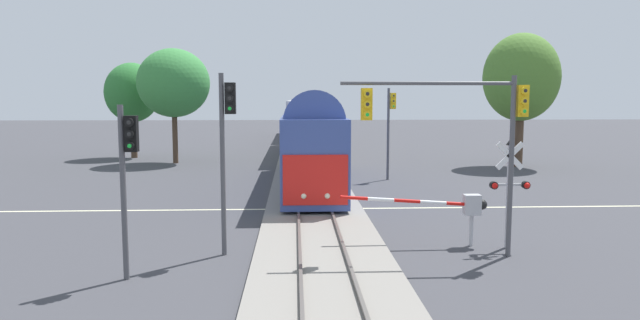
{
  "coord_description": "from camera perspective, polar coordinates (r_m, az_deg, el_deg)",
  "views": [
    {
      "loc": [
        -0.87,
        -25.69,
        5.1
      ],
      "look_at": [
        0.41,
        2.63,
        2.0
      ],
      "focal_mm": 31.53,
      "sensor_mm": 36.0,
      "label": 1
    }
  ],
  "objects": [
    {
      "name": "ground_plane",
      "position": [
        26.21,
        -0.65,
        -4.98
      ],
      "size": [
        220.0,
        220.0,
        0.0
      ],
      "primitive_type": "plane",
      "color": "#3D3D42"
    },
    {
      "name": "road_centre_stripe",
      "position": [
        26.21,
        -0.65,
        -4.97
      ],
      "size": [
        44.0,
        0.2,
        0.01
      ],
      "color": "beige",
      "rests_on": "ground"
    },
    {
      "name": "railway_track",
      "position": [
        26.19,
        -0.65,
        -4.78
      ],
      "size": [
        4.4,
        80.0,
        0.32
      ],
      "color": "gray",
      "rests_on": "ground"
    },
    {
      "name": "commuter_train",
      "position": [
        52.21,
        -1.64,
        3.64
      ],
      "size": [
        3.04,
        61.43,
        5.16
      ],
      "color": "#384C93",
      "rests_on": "railway_track"
    },
    {
      "name": "crossing_gate_near",
      "position": [
        20.06,
        13.82,
        -4.52
      ],
      "size": [
        5.15,
        0.4,
        1.82
      ],
      "color": "#B7B7BC",
      "rests_on": "ground"
    },
    {
      "name": "crossing_signal_mast",
      "position": [
        20.09,
        18.65,
        -2.1
      ],
      "size": [
        1.36,
        0.44,
        3.76
      ],
      "color": "#B2B2B7",
      "rests_on": "ground"
    },
    {
      "name": "traffic_signal_far_side",
      "position": [
        35.47,
        7.17,
        4.18
      ],
      "size": [
        0.53,
        0.38,
        5.76
      ],
      "color": "#4C4C51",
      "rests_on": "ground"
    },
    {
      "name": "traffic_signal_median",
      "position": [
        18.26,
        -9.51,
        2.55
      ],
      "size": [
        0.53,
        0.38,
        5.91
      ],
      "color": "#4C4C51",
      "rests_on": "ground"
    },
    {
      "name": "traffic_signal_near_right",
      "position": [
        18.29,
        14.3,
        4.0
      ],
      "size": [
        5.94,
        0.38,
        5.83
      ],
      "color": "#4C4C51",
      "rests_on": "ground"
    },
    {
      "name": "traffic_signal_near_left",
      "position": [
        16.45,
        -18.98,
        -0.34
      ],
      "size": [
        0.53,
        0.38,
        4.94
      ],
      "color": "#4C4C51",
      "rests_on": "ground"
    },
    {
      "name": "pine_left_background",
      "position": [
        51.09,
        -18.52,
        6.47
      ],
      "size": [
        4.61,
        4.61,
        8.16
      ],
      "color": "#4C3828",
      "rests_on": "ground"
    },
    {
      "name": "oak_behind_train",
      "position": [
        45.84,
        -14.64,
        7.55
      ],
      "size": [
        5.63,
        5.63,
        9.01
      ],
      "color": "#4C3828",
      "rests_on": "ground"
    },
    {
      "name": "maple_right_background",
      "position": [
        44.66,
        19.74,
        7.87
      ],
      "size": [
        5.56,
        5.56,
        9.93
      ],
      "color": "#4C3828",
      "rests_on": "ground"
    }
  ]
}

